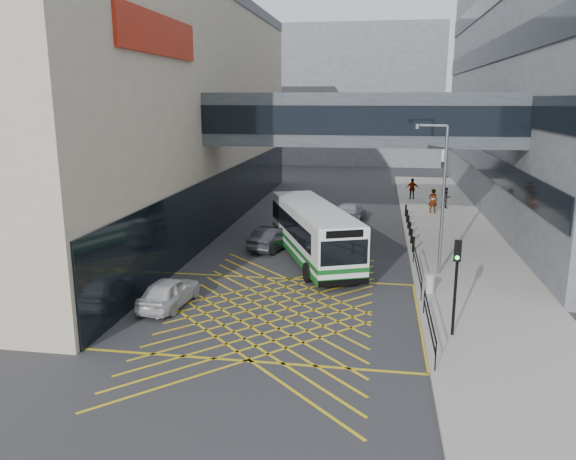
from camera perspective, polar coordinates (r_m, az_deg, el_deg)
The scene contains 18 objects.
ground at distance 23.58m, azimuth -1.56°, elevation -8.37°, with size 120.00×120.00×0.00m, color #333335.
building_whsmith at distance 43.57m, azimuth -21.78°, elevation 11.41°, with size 24.17×42.00×16.00m.
building_far at distance 81.77m, azimuth 5.01°, elevation 13.40°, with size 28.00×16.00×18.00m, color slate.
skybridge at distance 33.58m, azimuth 7.39°, elevation 11.10°, with size 20.00×4.10×3.00m.
pavement at distance 37.85m, azimuth 16.32°, elevation -0.45°, with size 6.00×54.00×0.16m, color #9E9990.
box_junction at distance 23.58m, azimuth -1.56°, elevation -8.36°, with size 12.00×9.00×0.01m.
bus at distance 30.56m, azimuth 2.56°, elevation -0.15°, with size 6.25×10.91×3.02m.
car_white at distance 24.57m, azimuth -11.99°, elevation -6.14°, with size 1.68×4.10×1.30m, color silver.
car_dark at distance 33.07m, azimuth -1.50°, elevation -0.79°, with size 1.69×4.33×1.35m, color #232228.
car_silver at distance 40.65m, azimuth 6.26°, elevation 1.89°, with size 2.03×4.82×1.50m, color #A1A3A9.
traffic_light at distance 21.07m, azimuth 16.72°, elevation -4.31°, with size 0.28×0.43×3.65m.
street_lamp at distance 28.22m, azimuth 15.21°, elevation 3.89°, with size 1.62×0.75×7.32m.
litter_bin at distance 26.13m, azimuth 14.14°, elevation -5.27°, with size 0.47×0.47×0.82m, color #ADA89E.
kerb_railings at distance 24.67m, azimuth 13.47°, elevation -5.58°, with size 0.05×12.54×1.00m.
bollards at distance 37.48m, azimuth 12.20°, elevation 0.49°, with size 0.14×10.14×0.90m.
pedestrian_a at distance 44.01m, azimuth 14.49°, elevation 2.87°, with size 0.74×0.53×1.86m, color gray.
pedestrian_b at distance 46.16m, azimuth 15.76°, elevation 3.14°, with size 0.81×0.47×1.67m, color gray.
pedestrian_c at distance 49.84m, azimuth 12.52°, elevation 4.11°, with size 1.06×0.51×1.80m, color gray.
Camera 1 is at (4.12, -21.54, 8.68)m, focal length 35.00 mm.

